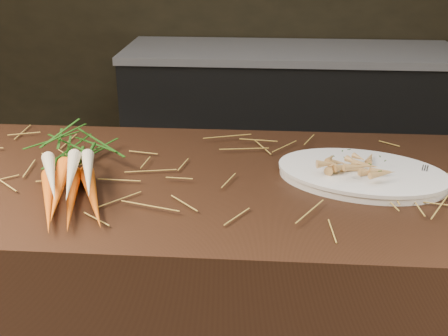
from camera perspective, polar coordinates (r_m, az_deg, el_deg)
The scene contains 7 objects.
main_counter at distance 1.57m, azimuth -2.83°, elevation -16.10°, with size 2.40×0.70×0.90m, color black.
back_counter at distance 3.26m, azimuth 6.45°, elevation 4.72°, with size 1.82×0.62×0.84m.
straw_bedding at distance 1.33m, azimuth -3.21°, elevation -0.64°, with size 1.40×0.60×0.02m, color olive, non-canonical shape.
root_veg_bunch at distance 1.36m, azimuth -15.24°, elevation 0.77°, with size 0.30×0.53×0.10m.
serving_platter at distance 1.36m, azimuth 13.80°, elevation -0.74°, with size 0.39×0.26×0.02m, color white, non-canonical shape.
roasted_veg_heap at distance 1.35m, azimuth 13.93°, elevation 0.50°, with size 0.19×0.14×0.04m, color #AD8644, non-canonical shape.
serving_fork at distance 1.34m, azimuth 19.67°, elevation -1.33°, with size 0.01×0.15×0.00m, color silver.
Camera 1 is at (0.16, -0.91, 1.45)m, focal length 45.00 mm.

